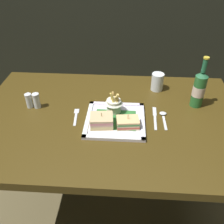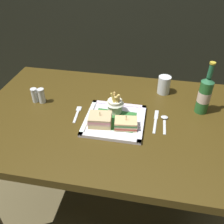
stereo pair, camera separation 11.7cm
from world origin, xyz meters
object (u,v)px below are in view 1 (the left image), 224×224
(sandwich_half_left, at_px, (102,121))
(water_glass, at_px, (157,83))
(knife, at_px, (155,117))
(fries_cup, at_px, (114,104))
(square_plate, at_px, (115,120))
(pepper_shaker, at_px, (37,101))
(beer_bottle, at_px, (199,89))
(fork, at_px, (76,116))
(sandwich_half_right, at_px, (128,122))
(dining_table, at_px, (109,134))
(spoon, at_px, (163,116))
(salt_shaker, at_px, (29,101))

(sandwich_half_left, relative_size, water_glass, 1.12)
(knife, bearing_deg, fries_cup, 174.35)
(square_plate, height_order, pepper_shaker, pepper_shaker)
(water_glass, bearing_deg, sandwich_half_left, -128.43)
(square_plate, relative_size, beer_bottle, 1.04)
(fries_cup, relative_size, fork, 0.86)
(fork, distance_m, knife, 0.39)
(fork, distance_m, pepper_shaker, 0.22)
(fries_cup, distance_m, fork, 0.20)
(sandwich_half_left, xyz_separation_m, pepper_shaker, (-0.34, 0.13, -0.00))
(square_plate, xyz_separation_m, sandwich_half_right, (0.06, -0.04, 0.02))
(dining_table, xyz_separation_m, square_plate, (0.03, -0.04, 0.12))
(sandwich_half_left, relative_size, spoon, 0.81)
(sandwich_half_left, bearing_deg, square_plate, 36.04)
(dining_table, distance_m, spoon, 0.29)
(square_plate, height_order, sandwich_half_left, sandwich_half_left)
(fries_cup, distance_m, knife, 0.21)
(spoon, xyz_separation_m, pepper_shaker, (-0.64, 0.04, 0.03))
(beer_bottle, relative_size, salt_shaker, 3.46)
(fork, xyz_separation_m, salt_shaker, (-0.25, 0.06, 0.03))
(beer_bottle, height_order, salt_shaker, beer_bottle)
(beer_bottle, bearing_deg, knife, -151.53)
(sandwich_half_right, relative_size, pepper_shaker, 1.35)
(fork, distance_m, spoon, 0.43)
(sandwich_half_left, bearing_deg, spoon, 17.99)
(square_plate, xyz_separation_m, fork, (-0.19, 0.03, -0.00))
(sandwich_half_right, relative_size, salt_shaker, 1.40)
(sandwich_half_right, distance_m, fries_cup, 0.13)
(dining_table, distance_m, fork, 0.20)
(water_glass, height_order, knife, water_glass)
(sandwich_half_right, xyz_separation_m, spoon, (0.17, 0.10, -0.03))
(sandwich_half_right, distance_m, beer_bottle, 0.41)
(sandwich_half_left, distance_m, fork, 0.16)
(square_plate, distance_m, beer_bottle, 0.45)
(dining_table, distance_m, fries_cup, 0.18)
(pepper_shaker, bearing_deg, fork, -16.53)
(dining_table, height_order, beer_bottle, beer_bottle)
(beer_bottle, distance_m, pepper_shaker, 0.82)
(square_plate, bearing_deg, beer_bottle, 21.71)
(sandwich_half_right, bearing_deg, sandwich_half_left, -180.00)
(sandwich_half_left, xyz_separation_m, spoon, (0.29, 0.10, -0.03))
(salt_shaker, distance_m, pepper_shaker, 0.04)
(sandwich_half_right, distance_m, knife, 0.16)
(fries_cup, xyz_separation_m, salt_shaker, (-0.43, 0.03, -0.02))
(beer_bottle, xyz_separation_m, knife, (-0.22, -0.12, -0.10))
(fork, bearing_deg, sandwich_half_right, -15.89)
(sandwich_half_right, xyz_separation_m, salt_shaker, (-0.50, 0.13, 0.00))
(fries_cup, distance_m, water_glass, 0.34)
(square_plate, bearing_deg, water_glass, 54.56)
(sandwich_half_right, distance_m, water_glass, 0.39)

